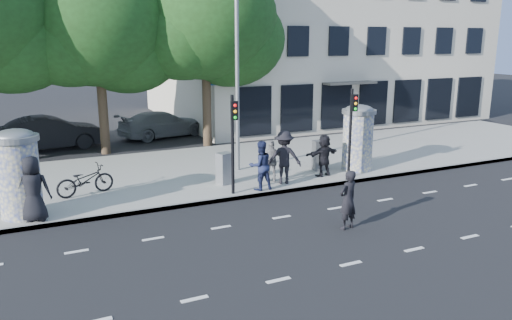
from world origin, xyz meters
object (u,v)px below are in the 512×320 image
man_road (348,200)px  ped_d (284,157)px  ad_column_right (358,136)px  cabinet_left (225,168)px  ad_column_left (18,171)px  traffic_pole_near (233,134)px  ped_f (324,155)px  street_lamp (238,53)px  ped_c (260,166)px  cabinet_right (320,155)px  ped_a (33,189)px  traffic_pole_far (352,124)px  bicycle (85,180)px  ped_e (272,161)px  car_right (162,124)px  car_mid (50,133)px

man_road → ped_d: bearing=-108.3°
ad_column_right → ped_d: bearing=-172.5°
cabinet_left → ad_column_left: bearing=165.7°
traffic_pole_near → ped_f: (4.05, 0.66, -1.26)m
traffic_pole_near → street_lamp: street_lamp is taller
ad_column_left → traffic_pole_near: traffic_pole_near is taller
ped_c → man_road: ped_c is taller
ped_d → ped_f: (1.87, 0.23, -0.16)m
street_lamp → cabinet_right: bearing=-24.0°
street_lamp → ped_d: (0.78, -2.41, -3.66)m
ad_column_right → ped_a: (-12.05, -0.85, -0.42)m
traffic_pole_far → bicycle: 9.77m
ped_a → bicycle: 2.63m
ped_a → cabinet_left: 6.56m
traffic_pole_far → cabinet_left: (-4.62, 1.28, -1.50)m
ped_e → car_right: ped_e is taller
ped_c → car_right: (-0.41, 11.75, -0.31)m
cabinet_right → street_lamp: bearing=164.8°
cabinet_right → traffic_pole_near: bearing=-152.6°
ped_c → cabinet_right: ped_c is taller
traffic_pole_near → car_mid: traffic_pole_near is taller
ped_c → cabinet_left: ped_c is taller
ped_d → bicycle: bearing=10.6°
traffic_pole_near → ped_a: (-6.25, 0.06, -1.11)m
street_lamp → bicycle: size_ratio=4.09×
traffic_pole_near → car_mid: (-5.21, 10.95, -1.40)m
ad_column_left → ped_d: ad_column_left is taller
traffic_pole_far → car_mid: bearing=132.5°
ped_c → cabinet_left: bearing=-55.4°
ped_c → ped_d: 1.20m
car_right → man_road: bearing=169.6°
ped_c → ad_column_left: bearing=-5.4°
traffic_pole_far → ped_c: (-3.75, 0.06, -1.20)m
man_road → cabinet_left: man_road is taller
ad_column_right → ped_c: bearing=-169.9°
traffic_pole_near → ped_f: 4.29m
ad_column_right → bicycle: 10.52m
traffic_pole_far → ped_e: 3.30m
ped_e → car_right: (-1.24, 10.98, -0.22)m
ped_d → ad_column_right: bearing=-148.4°
traffic_pole_far → car_mid: 14.90m
cabinet_right → car_right: (-3.79, 10.31, -0.04)m
traffic_pole_near → traffic_pole_far: (4.80, 0.00, 0.00)m
traffic_pole_near → cabinet_right: traffic_pole_near is taller
ped_d → cabinet_left: ped_d is taller
cabinet_right → car_mid: (-9.64, 9.45, 0.07)m
cabinet_left → ped_c: bearing=-73.9°
traffic_pole_near → street_lamp: bearing=63.8°
ped_d → ped_e: (-0.30, 0.39, -0.20)m
ad_column_left → ped_f: size_ratio=1.62×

